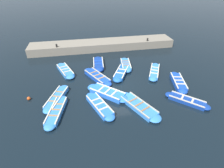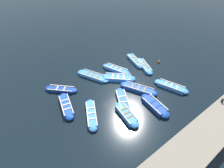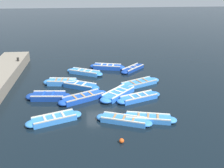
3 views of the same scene
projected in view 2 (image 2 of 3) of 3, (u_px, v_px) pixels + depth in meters
name	position (u px, v px, depth m)	size (l,w,h in m)	color
ground_plane	(117.00, 89.00, 17.84)	(120.00, 120.00, 0.00)	black
boat_tucked	(61.00, 89.00, 17.59)	(2.84, 2.86, 0.36)	navy
boat_outer_right	(93.00, 76.00, 19.28)	(3.96, 2.57, 0.37)	#3884E0
boat_drifting	(66.00, 106.00, 15.81)	(3.56, 1.60, 0.45)	#1947B7
boat_stern_in	(171.00, 86.00, 17.89)	(3.59, 2.00, 0.41)	#3884E0
boat_bow_out	(91.00, 114.00, 15.08)	(3.53, 2.25, 0.40)	#3884E0
boat_alongside	(126.00, 114.00, 15.03)	(3.21, 1.20, 0.47)	#3884E0
boat_broadside	(155.00, 105.00, 15.85)	(3.42, 1.21, 0.46)	navy
boat_far_corner	(116.00, 69.00, 20.23)	(3.59, 2.01, 0.40)	blue
boat_near_quay	(118.00, 78.00, 18.97)	(3.30, 3.40, 0.43)	blue
boat_outer_left	(144.00, 66.00, 20.75)	(3.57, 1.93, 0.39)	#3884E0
boat_inner_gap	(123.00, 100.00, 16.35)	(3.41, 2.31, 0.43)	#1E59AD
boat_centre	(138.00, 89.00, 17.61)	(3.81, 2.50, 0.43)	#1947B7
boat_mid_row	(135.00, 61.00, 21.64)	(3.63, 1.53, 0.38)	#3884E0
quay_wall	(193.00, 148.00, 12.34)	(2.57, 17.70, 0.96)	gray
bollard_mid_north	(222.00, 100.00, 15.03)	(0.20, 0.20, 0.35)	black
buoy_orange_near	(159.00, 62.00, 21.50)	(0.27, 0.27, 0.27)	#E05119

